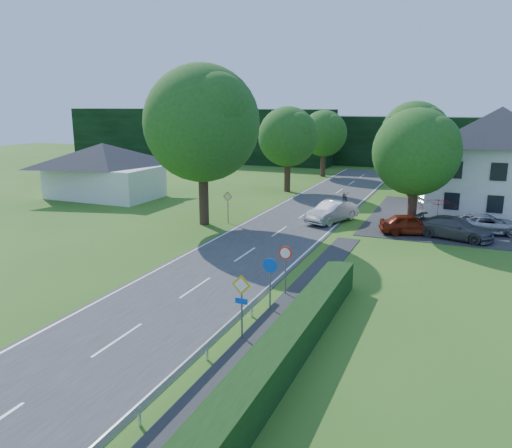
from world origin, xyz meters
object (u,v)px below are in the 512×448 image
at_px(parked_car_red, 410,224).
at_px(parasol, 437,213).
at_px(parked_car_silver_a, 445,200).
at_px(parked_car_silver_b, 488,224).
at_px(streetlight, 411,165).
at_px(moving_car, 332,212).
at_px(parked_car_grey, 454,228).
at_px(motorcycle, 345,197).

xyz_separation_m(parked_car_red, parasol, (1.59, 2.74, 0.37)).
distance_m(parked_car_silver_a, parked_car_silver_b, 8.53).
xyz_separation_m(streetlight, parked_car_silver_b, (5.44, -0.93, -3.77)).
relative_size(streetlight, parked_car_silver_b, 1.71).
bearing_deg(moving_car, parked_car_grey, 11.65).
bearing_deg(moving_car, parasol, 31.14).
bearing_deg(parasol, parked_car_red, -120.17).
xyz_separation_m(parked_car_grey, parked_car_silver_b, (2.10, 2.34, -0.07)).
bearing_deg(parked_car_red, parked_car_grey, -108.98).
height_order(parked_car_red, parasol, parasol).
relative_size(motorcycle, parasol, 0.75).
xyz_separation_m(moving_car, parked_car_silver_b, (10.81, 0.85, -0.15)).
relative_size(parked_car_silver_a, parked_car_silver_b, 0.89).
distance_m(streetlight, parked_car_red, 4.96).
distance_m(parked_car_silver_a, parasol, 7.51).
bearing_deg(motorcycle, parasol, -64.59).
height_order(streetlight, motorcycle, streetlight).
bearing_deg(parasol, parked_car_grey, -65.75).
distance_m(motorcycle, parked_car_grey, 13.77).
height_order(motorcycle, parked_car_silver_a, parked_car_silver_a).
height_order(parked_car_silver_a, parked_car_silver_b, parked_car_silver_a).
distance_m(motorcycle, parked_car_red, 11.93).
distance_m(parked_car_red, parked_car_silver_a, 10.40).
bearing_deg(parked_car_grey, motorcycle, 59.40).
height_order(moving_car, parasol, parasol).
distance_m(moving_car, parked_car_red, 6.04).
bearing_deg(streetlight, moving_car, -161.59).
height_order(parked_car_red, parked_car_silver_a, parked_car_red).
bearing_deg(motorcycle, parked_car_silver_b, -56.99).
distance_m(parked_car_red, parked_car_grey, 2.84).
distance_m(streetlight, parked_car_grey, 5.97).
xyz_separation_m(streetlight, parasol, (2.09, -0.50, -3.36)).
relative_size(streetlight, parked_car_silver_a, 1.93).
bearing_deg(parasol, moving_car, -170.23).
distance_m(moving_car, parasol, 7.57).
height_order(parked_car_silver_a, parked_car_grey, parked_car_grey).
bearing_deg(parked_car_grey, parasol, 39.41).
height_order(streetlight, parasol, streetlight).
relative_size(parked_car_red, parked_car_silver_b, 0.88).
xyz_separation_m(parked_car_grey, parasol, (-1.25, 2.78, 0.35)).
distance_m(motorcycle, parasol, 10.98).
bearing_deg(parked_car_red, parasol, -48.40).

